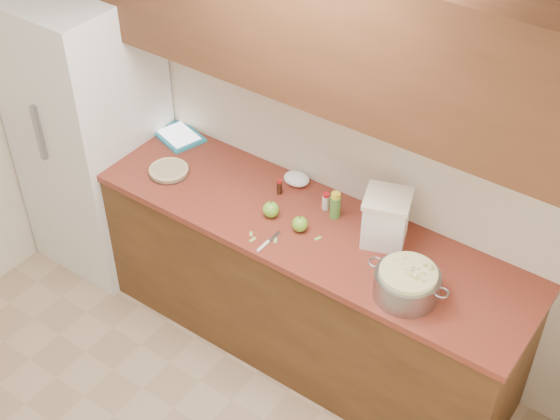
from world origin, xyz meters
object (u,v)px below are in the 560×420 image
Objects in this scene: colander at (407,284)px; tablet at (179,136)px; flour_canister at (386,218)px; pie at (169,171)px.

colander is 1.23× the size of tablet.
flour_canister is at bearing 134.55° from colander.
pie is 1.52m from colander.
tablet is at bearing 176.44° from flour_canister.
pie is 0.56× the size of colander.
flour_canister reaches higher than pie.
colander is at bearing 5.11° from tablet.
tablet is (-1.44, 0.09, -0.13)m from flour_canister.
tablet is (-0.19, 0.30, -0.01)m from pie.
pie reaches higher than tablet.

